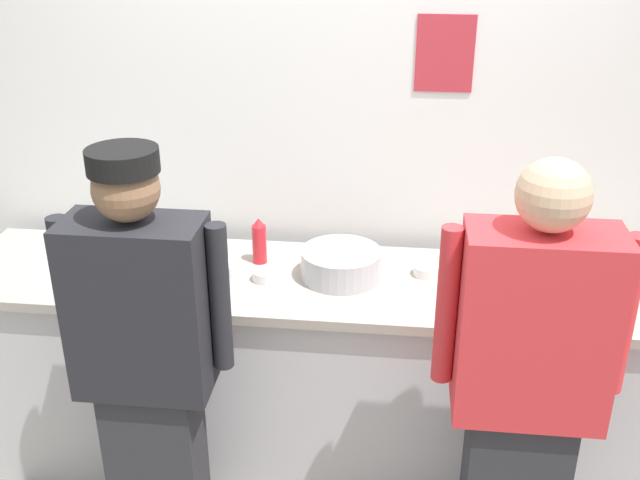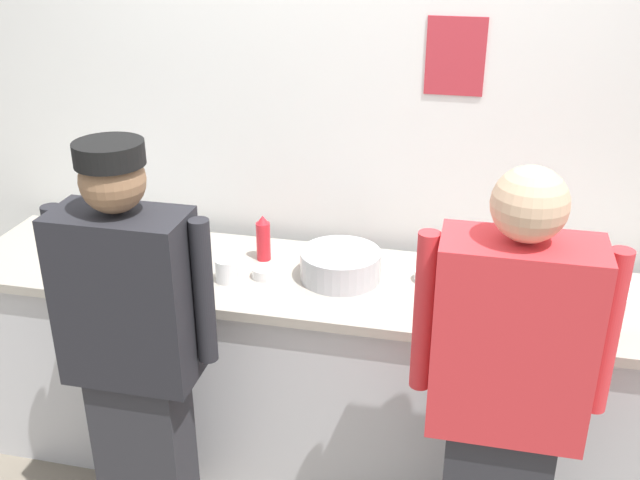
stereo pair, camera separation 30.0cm
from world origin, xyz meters
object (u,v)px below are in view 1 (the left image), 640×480
object	(u,v)px
sheet_tray	(118,268)
ramekin_red_sauce	(427,270)
chef_center	(526,391)
squeeze_bottle_spare	(259,241)
plate_stack_rear	(507,296)
ramekin_yellow_sauce	(265,275)
ramekin_green_sauce	(196,259)
plate_stack_front	(598,278)
deli_cup	(227,275)
chef_near_left	(146,362)
squeeze_bottle_primary	(611,293)
mixing_bowl_steel	(341,264)

from	to	relation	value
sheet_tray	ramekin_red_sauce	world-z (taller)	ramekin_red_sauce
chef_center	squeeze_bottle_spare	xyz separation A→B (m)	(-1.02, 0.75, 0.14)
plate_stack_rear	ramekin_yellow_sauce	size ratio (longest dim) A/B	2.02
ramekin_green_sauce	plate_stack_front	bearing A→B (deg)	0.44
chef_center	squeeze_bottle_spare	size ratio (longest dim) A/B	8.27
plate_stack_rear	deli_cup	bearing A→B (deg)	177.91
chef_near_left	sheet_tray	bearing A→B (deg)	118.10
ramekin_red_sauce	ramekin_yellow_sauce	xyz separation A→B (m)	(-0.65, -0.12, 0.00)
plate_stack_rear	squeeze_bottle_primary	distance (m)	0.37
chef_near_left	plate_stack_rear	size ratio (longest dim) A/B	8.01
mixing_bowl_steel	ramekin_red_sauce	world-z (taller)	mixing_bowl_steel
plate_stack_front	chef_center	bearing A→B (deg)	-117.65
plate_stack_front	ramekin_red_sauce	bearing A→B (deg)	-179.34
deli_cup	ramekin_red_sauce	bearing A→B (deg)	12.95
squeeze_bottle_spare	plate_stack_rear	bearing A→B (deg)	-14.83
chef_near_left	squeeze_bottle_primary	distance (m)	1.69
chef_near_left	sheet_tray	size ratio (longest dim) A/B	3.78
ramekin_red_sauce	mixing_bowl_steel	bearing A→B (deg)	-170.91
chef_center	squeeze_bottle_primary	bearing A→B (deg)	51.87
chef_center	mixing_bowl_steel	size ratio (longest dim) A/B	5.11
sheet_tray	squeeze_bottle_spare	xyz separation A→B (m)	(0.57, 0.15, 0.09)
deli_cup	plate_stack_front	bearing A→B (deg)	7.33
plate_stack_rear	ramekin_yellow_sauce	world-z (taller)	plate_stack_rear
ramekin_red_sauce	deli_cup	bearing A→B (deg)	-167.05
mixing_bowl_steel	ramekin_red_sauce	xyz separation A→B (m)	(0.35, 0.06, -0.04)
deli_cup	ramekin_green_sauce	bearing A→B (deg)	134.89
chef_center	plate_stack_front	distance (m)	0.81
chef_near_left	plate_stack_rear	bearing A→B (deg)	19.98
deli_cup	squeeze_bottle_spare	bearing A→B (deg)	68.45
plate_stack_rear	deli_cup	size ratio (longest dim) A/B	2.16
plate_stack_front	plate_stack_rear	distance (m)	0.45
ramekin_green_sauce	deli_cup	distance (m)	0.25
chef_center	mixing_bowl_steel	bearing A→B (deg)	135.38
chef_near_left	squeeze_bottle_primary	bearing A→B (deg)	14.37
ramekin_yellow_sauce	squeeze_bottle_primary	bearing A→B (deg)	-6.35
ramekin_yellow_sauce	sheet_tray	bearing A→B (deg)	178.82
chef_center	squeeze_bottle_primary	world-z (taller)	chef_center
plate_stack_front	mixing_bowl_steel	bearing A→B (deg)	-176.48
mixing_bowl_steel	ramekin_green_sauce	distance (m)	0.63
chef_near_left	ramekin_yellow_sauce	distance (m)	0.65
plate_stack_rear	sheet_tray	size ratio (longest dim) A/B	0.47
squeeze_bottle_primary	chef_near_left	bearing A→B (deg)	-165.63
squeeze_bottle_spare	ramekin_yellow_sauce	bearing A→B (deg)	-72.29
chef_near_left	deli_cup	world-z (taller)	chef_near_left
plate_stack_front	sheet_tray	distance (m)	1.97
deli_cup	plate_stack_rear	bearing A→B (deg)	-2.09
chef_near_left	ramekin_yellow_sauce	bearing A→B (deg)	60.73
plate_stack_rear	squeeze_bottle_primary	xyz separation A→B (m)	(0.36, -0.04, 0.06)
plate_stack_front	squeeze_bottle_spare	xyz separation A→B (m)	(-1.39, 0.04, 0.07)
chef_near_left	mixing_bowl_steel	size ratio (longest dim) A/B	5.03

